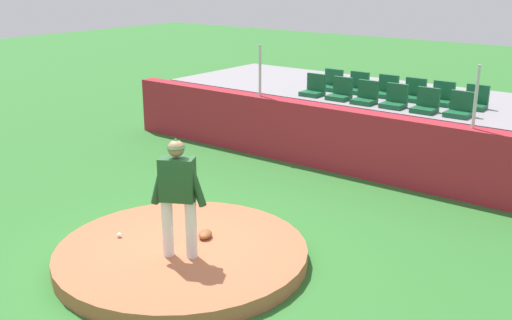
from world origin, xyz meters
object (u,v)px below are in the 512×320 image
object	(u,v)px
fielding_glove	(205,234)
stadium_chair_11	(475,101)
stadium_chair_0	(314,89)
stadium_chair_5	(460,109)
stadium_chair_9	(414,94)
stadium_chair_6	(332,83)
stadium_chair_2	(366,96)
stadium_chair_7	(357,86)
stadium_chair_10	(442,97)
stadium_chair_8	(386,90)
stadium_chair_4	(426,105)
baseball	(119,235)
stadium_chair_3	(395,100)
pitcher	(178,189)
stadium_chair_1	(340,92)

from	to	relation	value
fielding_glove	stadium_chair_11	world-z (taller)	stadium_chair_11
fielding_glove	stadium_chair_0	bearing A→B (deg)	163.95
stadium_chair_5	stadium_chair_9	bearing A→B (deg)	-32.62
stadium_chair_5	stadium_chair_0	bearing A→B (deg)	0.02
stadium_chair_6	stadium_chair_5	bearing A→B (deg)	166.37
stadium_chair_2	stadium_chair_7	world-z (taller)	same
stadium_chair_9	stadium_chair_10	world-z (taller)	same
stadium_chair_0	stadium_chair_6	distance (m)	0.85
fielding_glove	stadium_chair_8	xyz separation A→B (m)	(-0.37, 6.74, 1.15)
stadium_chair_0	stadium_chair_4	world-z (taller)	same
baseball	stadium_chair_11	world-z (taller)	stadium_chair_11
stadium_chair_4	stadium_chair_7	bearing A→B (deg)	-23.91
stadium_chair_3	fielding_glove	bearing A→B (deg)	87.16
stadium_chair_4	fielding_glove	bearing A→B (deg)	80.19
stadium_chair_7	stadium_chair_5	bearing A→B (deg)	162.47
stadium_chair_0	stadium_chair_9	xyz separation A→B (m)	(2.11, 0.88, 0.00)
stadium_chair_3	stadium_chair_7	xyz separation A→B (m)	(-1.41, 0.92, 0.00)
stadium_chair_3	stadium_chair_9	world-z (taller)	same
stadium_chair_0	stadium_chair_2	distance (m)	1.39
stadium_chair_2	stadium_chair_3	size ratio (longest dim) A/B	1.00
baseball	fielding_glove	distance (m)	1.31
pitcher	stadium_chair_4	distance (m)	6.52
stadium_chair_2	stadium_chair_9	size ratio (longest dim) A/B	1.00
stadium_chair_6	stadium_chair_10	world-z (taller)	same
pitcher	stadium_chair_9	world-z (taller)	pitcher
stadium_chair_9	stadium_chair_4	bearing A→B (deg)	126.27
stadium_chair_1	stadium_chair_11	distance (m)	2.92
pitcher	stadium_chair_5	distance (m)	6.70
stadium_chair_5	stadium_chair_7	distance (m)	2.95
fielding_glove	stadium_chair_7	distance (m)	6.92
stadium_chair_5	stadium_chair_10	bearing A→B (deg)	-50.52
stadium_chair_11	stadium_chair_3	bearing A→B (deg)	33.22
stadium_chair_3	stadium_chair_8	world-z (taller)	same
baseball	stadium_chair_0	xyz separation A→B (m)	(-0.75, 6.63, 1.17)
stadium_chair_3	stadium_chair_6	size ratio (longest dim) A/B	1.00
stadium_chair_0	stadium_chair_5	size ratio (longest dim) A/B	1.00
fielding_glove	stadium_chair_10	distance (m)	6.87
stadium_chair_4	stadium_chair_8	size ratio (longest dim) A/B	1.00
stadium_chair_5	stadium_chair_11	distance (m)	0.90
stadium_chair_8	stadium_chair_0	bearing A→B (deg)	32.28
stadium_chair_6	stadium_chair_10	xyz separation A→B (m)	(2.80, 0.01, 0.00)
stadium_chair_3	stadium_chair_1	bearing A→B (deg)	-0.84
stadium_chair_1	stadium_chair_6	bearing A→B (deg)	-49.02
stadium_chair_2	stadium_chair_8	bearing A→B (deg)	-92.17
fielding_glove	stadium_chair_10	world-z (taller)	stadium_chair_10
stadium_chair_11	baseball	bearing A→B (deg)	69.94
stadium_chair_5	stadium_chair_6	bearing A→B (deg)	-13.63
stadium_chair_1	stadium_chair_6	distance (m)	1.14
stadium_chair_5	stadium_chair_6	size ratio (longest dim) A/B	1.00
stadium_chair_5	stadium_chair_9	distance (m)	1.64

